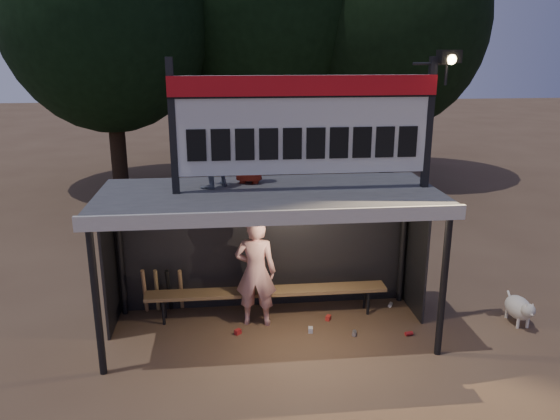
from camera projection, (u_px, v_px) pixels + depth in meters
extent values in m
plane|color=#513A28|center=(270.00, 332.00, 8.67)|extent=(80.00, 80.00, 0.00)
imported|color=white|center=(256.00, 272.00, 8.69)|extent=(0.72, 0.53, 1.81)
imported|color=gray|center=(209.00, 149.00, 8.05)|extent=(0.71, 0.69, 1.15)
imported|color=#9E2818|center=(249.00, 148.00, 8.33)|extent=(0.59, 0.45, 1.09)
cube|color=#3D3D3F|center=(269.00, 195.00, 8.03)|extent=(5.00, 2.00, 0.12)
cube|color=silver|center=(276.00, 218.00, 7.07)|extent=(5.10, 0.06, 0.20)
cylinder|color=black|center=(96.00, 301.00, 7.26)|extent=(0.10, 0.10, 2.20)
cylinder|color=black|center=(443.00, 285.00, 7.74)|extent=(0.10, 0.10, 2.20)
cylinder|color=black|center=(120.00, 253.00, 8.97)|extent=(0.10, 0.10, 2.20)
cylinder|color=black|center=(403.00, 242.00, 9.46)|extent=(0.10, 0.10, 2.20)
cube|color=black|center=(265.00, 245.00, 9.31)|extent=(5.00, 0.04, 2.20)
cube|color=black|center=(109.00, 262.00, 8.58)|extent=(0.04, 1.00, 2.20)
cube|color=black|center=(416.00, 250.00, 9.09)|extent=(0.04, 1.00, 2.20)
cylinder|color=black|center=(264.00, 186.00, 9.01)|extent=(5.00, 0.06, 0.06)
cube|color=black|center=(173.00, 127.00, 7.60)|extent=(0.10, 0.10, 1.90)
cube|color=black|center=(429.00, 124.00, 7.98)|extent=(0.10, 0.10, 1.90)
cube|color=silver|center=(304.00, 125.00, 7.79)|extent=(3.80, 0.08, 1.40)
cube|color=#B70D14|center=(305.00, 86.00, 7.58)|extent=(3.80, 0.04, 0.28)
cube|color=black|center=(305.00, 97.00, 7.62)|extent=(3.80, 0.02, 0.03)
cube|color=black|center=(196.00, 145.00, 7.66)|extent=(0.27, 0.03, 0.45)
cube|color=black|center=(221.00, 145.00, 7.69)|extent=(0.27, 0.03, 0.45)
cube|color=black|center=(245.00, 144.00, 7.73)|extent=(0.27, 0.03, 0.45)
cube|color=black|center=(269.00, 144.00, 7.76)|extent=(0.27, 0.03, 0.45)
cube|color=black|center=(292.00, 144.00, 7.80)|extent=(0.27, 0.03, 0.45)
cube|color=black|center=(316.00, 143.00, 7.83)|extent=(0.27, 0.03, 0.45)
cube|color=black|center=(339.00, 143.00, 7.86)|extent=(0.27, 0.03, 0.45)
cube|color=black|center=(362.00, 142.00, 7.90)|extent=(0.27, 0.03, 0.45)
cube|color=black|center=(385.00, 142.00, 7.93)|extent=(0.27, 0.03, 0.45)
cube|color=black|center=(408.00, 142.00, 7.97)|extent=(0.27, 0.03, 0.45)
cylinder|color=black|center=(430.00, 64.00, 7.73)|extent=(0.50, 0.04, 0.04)
cylinder|color=black|center=(446.00, 74.00, 7.80)|extent=(0.04, 0.04, 0.30)
cube|color=black|center=(449.00, 56.00, 7.68)|extent=(0.30, 0.22, 0.18)
sphere|color=#FFD88C|center=(451.00, 59.00, 7.60)|extent=(0.14, 0.14, 0.14)
cube|color=olive|center=(267.00, 291.00, 9.07)|extent=(4.00, 0.35, 0.06)
cylinder|color=black|center=(164.00, 312.00, 8.85)|extent=(0.05, 0.05, 0.45)
cylinder|color=black|center=(165.00, 305.00, 9.07)|extent=(0.05, 0.05, 0.45)
cylinder|color=black|center=(268.00, 307.00, 9.02)|extent=(0.05, 0.05, 0.45)
cylinder|color=black|center=(267.00, 300.00, 9.24)|extent=(0.05, 0.05, 0.45)
cylinder|color=black|center=(368.00, 302.00, 9.19)|extent=(0.05, 0.05, 0.45)
cylinder|color=black|center=(365.00, 296.00, 9.42)|extent=(0.05, 0.05, 0.45)
cylinder|color=black|center=(117.00, 129.00, 17.27)|extent=(0.50, 0.50, 3.74)
ellipsoid|color=black|center=(106.00, 7.00, 16.23)|extent=(6.46, 6.46, 7.48)
cylinder|color=black|center=(270.00, 115.00, 19.14)|extent=(0.50, 0.50, 4.18)
cylinder|color=black|center=(388.00, 126.00, 18.68)|extent=(0.50, 0.50, 3.52)
ellipsoid|color=black|center=(394.00, 20.00, 17.70)|extent=(6.08, 6.08, 7.04)
ellipsoid|color=beige|center=(518.00, 308.00, 8.89)|extent=(0.36, 0.58, 0.36)
sphere|color=beige|center=(528.00, 310.00, 8.60)|extent=(0.22, 0.22, 0.22)
cone|color=beige|center=(532.00, 315.00, 8.51)|extent=(0.10, 0.10, 0.10)
cone|color=beige|center=(527.00, 305.00, 8.55)|extent=(0.06, 0.06, 0.07)
cone|color=silver|center=(533.00, 305.00, 8.56)|extent=(0.06, 0.06, 0.07)
cylinder|color=beige|center=(518.00, 323.00, 8.76)|extent=(0.05, 0.05, 0.18)
cylinder|color=beige|center=(527.00, 323.00, 8.78)|extent=(0.05, 0.05, 0.18)
cylinder|color=beige|center=(507.00, 313.00, 9.11)|extent=(0.05, 0.05, 0.18)
cylinder|color=beige|center=(516.00, 312.00, 9.12)|extent=(0.05, 0.05, 0.18)
cylinder|color=silver|center=(509.00, 296.00, 9.16)|extent=(0.04, 0.16, 0.14)
cylinder|color=#9F724A|center=(145.00, 291.00, 9.13)|extent=(0.07, 0.27, 0.84)
cylinder|color=olive|center=(157.00, 290.00, 9.15)|extent=(0.09, 0.30, 0.83)
cylinder|color=black|center=(169.00, 290.00, 9.17)|extent=(0.08, 0.33, 0.83)
cylinder|color=#967046|center=(181.00, 289.00, 9.19)|extent=(0.08, 0.35, 0.82)
cube|color=#AC1D1D|center=(238.00, 332.00, 8.59)|extent=(0.12, 0.12, 0.08)
cylinder|color=silver|center=(354.00, 333.00, 8.56)|extent=(0.10, 0.14, 0.07)
cube|color=beige|center=(248.00, 306.00, 9.46)|extent=(0.08, 0.11, 0.08)
cylinder|color=red|center=(409.00, 333.00, 8.55)|extent=(0.13, 0.09, 0.07)
cube|color=silver|center=(311.00, 330.00, 8.65)|extent=(0.09, 0.11, 0.08)
cylinder|color=beige|center=(390.00, 305.00, 9.51)|extent=(0.12, 0.14, 0.07)
cube|color=red|center=(328.00, 318.00, 9.04)|extent=(0.11, 0.12, 0.08)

